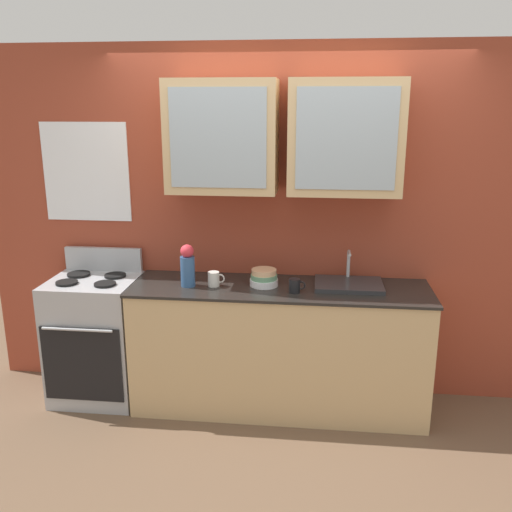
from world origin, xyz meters
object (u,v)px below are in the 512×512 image
Objects in this scene: stove_range at (96,338)px; sink_faucet at (349,284)px; bowl_stack at (264,278)px; cup_near_bowls at (214,279)px; cup_near_sink at (295,286)px; vase at (188,266)px.

sink_faucet is (1.85, 0.06, 0.47)m from stove_range.
bowl_stack is (-0.59, -0.04, 0.04)m from sink_faucet.
sink_faucet is 3.94× the size of cup_near_bowls.
cup_near_bowls is (-0.35, -0.05, -0.00)m from bowl_stack.
sink_faucet is at bearing 24.47° from cup_near_sink.
sink_faucet is 4.17× the size of cup_near_sink.
bowl_stack is at bearing 150.80° from cup_near_sink.
bowl_stack reaches higher than cup_near_bowls.
sink_faucet is at bearing 5.73° from vase.
cup_near_sink is at bearing -29.20° from bowl_stack.
vase reaches higher than sink_faucet.
stove_range is 5.56× the size of bowl_stack.
stove_range is 0.94m from vase.
cup_near_bowls is at bearing -174.32° from sink_faucet.
stove_range is at bearing -178.01° from sink_faucet.
sink_faucet is 0.41m from cup_near_sink.
vase is (-1.12, -0.11, 0.13)m from sink_faucet.
cup_near_bowls is (-0.94, -0.09, 0.03)m from sink_faucet.
stove_range is 1.04m from cup_near_bowls.
cup_near_bowls is (0.91, -0.03, 0.50)m from stove_range.
bowl_stack is at bearing 0.93° from stove_range.
vase reaches higher than cup_near_bowls.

